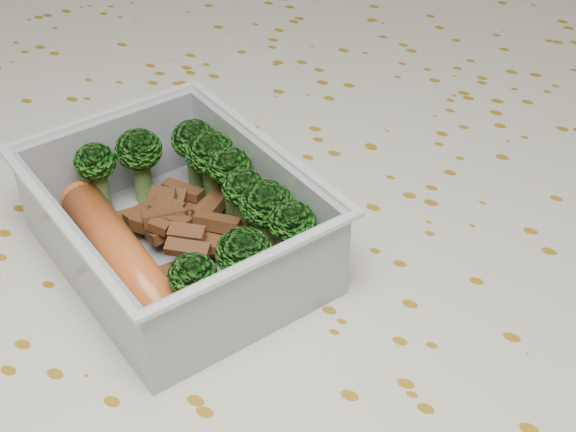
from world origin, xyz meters
The scene contains 6 objects.
dining_table centered at (0.00, 0.00, 0.67)m, with size 1.40×0.90×0.75m.
tablecloth centered at (0.00, 0.00, 0.72)m, with size 1.46×0.96×0.19m.
lunch_container centered at (-0.06, -0.04, 0.78)m, with size 0.22×0.20×0.06m.
broccoli_florets centered at (-0.05, -0.02, 0.80)m, with size 0.16×0.13×0.05m.
meat_pile centered at (-0.06, -0.03, 0.77)m, with size 0.11×0.08×0.03m.
sausage centered at (-0.07, -0.07, 0.78)m, with size 0.14×0.09×0.03m.
Camera 1 is at (0.18, -0.32, 1.08)m, focal length 50.00 mm.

